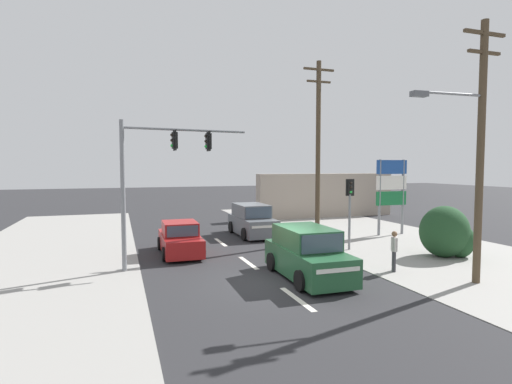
# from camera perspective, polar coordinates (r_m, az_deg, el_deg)

# --- Properties ---
(ground_plane) EXTENTS (140.00, 140.00, 0.00)m
(ground_plane) POSITION_cam_1_polar(r_m,az_deg,el_deg) (14.84, 2.55, -12.67)
(ground_plane) COLOR #28282B
(lane_dash_near) EXTENTS (0.20, 2.40, 0.01)m
(lane_dash_near) POSITION_cam_1_polar(r_m,az_deg,el_deg) (13.09, 5.88, -14.93)
(lane_dash_near) COLOR silver
(lane_dash_near) RESTS_ON ground
(lane_dash_mid) EXTENTS (0.20, 2.40, 0.01)m
(lane_dash_mid) POSITION_cam_1_polar(r_m,az_deg,el_deg) (17.57, -1.11, -10.07)
(lane_dash_mid) COLOR silver
(lane_dash_mid) RESTS_ON ground
(lane_dash_far) EXTENTS (0.20, 2.40, 0.01)m
(lane_dash_far) POSITION_cam_1_polar(r_m,az_deg,el_deg) (22.28, -5.10, -7.15)
(lane_dash_far) COLOR silver
(lane_dash_far) RESTS_ON ground
(kerb_right_verge) EXTENTS (10.00, 44.00, 0.02)m
(kerb_right_verge) POSITION_cam_1_polar(r_m,az_deg,el_deg) (21.28, 23.79, -7.94)
(kerb_right_verge) COLOR gray
(kerb_right_verge) RESTS_ON ground
(kerb_left_verge) EXTENTS (8.00, 40.00, 0.02)m
(kerb_left_verge) POSITION_cam_1_polar(r_m,az_deg,el_deg) (18.04, -29.33, -10.15)
(kerb_left_verge) COLOR gray
(kerb_left_verge) RESTS_ON ground
(utility_pole_foreground_right) EXTENTS (3.78, 0.41, 9.21)m
(utility_pole_foreground_right) POSITION_cam_1_polar(r_m,az_deg,el_deg) (16.03, 29.09, 6.04)
(utility_pole_foreground_right) COLOR #4C3D2B
(utility_pole_foreground_right) RESTS_ON ground
(utility_pole_midground_right) EXTENTS (1.80, 0.26, 9.88)m
(utility_pole_midground_right) POSITION_cam_1_polar(r_m,az_deg,el_deg) (22.25, 8.86, 6.20)
(utility_pole_midground_right) COLOR #4C3D2B
(utility_pole_midground_right) RESTS_ON ground
(traffic_signal_mast) EXTENTS (5.27, 0.69, 6.00)m
(traffic_signal_mast) POSITION_cam_1_polar(r_m,az_deg,el_deg) (16.68, -14.11, 3.46)
(traffic_signal_mast) COLOR slate
(traffic_signal_mast) RESTS_ON ground
(pedestal_signal_right_kerb) EXTENTS (0.44, 0.30, 3.56)m
(pedestal_signal_right_kerb) POSITION_cam_1_polar(r_m,az_deg,el_deg) (20.36, 13.26, -1.39)
(pedestal_signal_right_kerb) COLOR slate
(pedestal_signal_right_kerb) RESTS_ON ground
(shopping_plaza_sign) EXTENTS (2.10, 0.16, 4.60)m
(shopping_plaza_sign) POSITION_cam_1_polar(r_m,az_deg,el_deg) (25.60, 18.78, 0.79)
(shopping_plaza_sign) COLOR slate
(shopping_plaza_sign) RESTS_ON ground
(roadside_bush) EXTENTS (2.40, 2.06, 2.37)m
(roadside_bush) POSITION_cam_1_polar(r_m,az_deg,el_deg) (20.43, 25.63, -5.31)
(roadside_bush) COLOR #1E4223
(roadside_bush) RESTS_ON ground
(shopfront_wall_far) EXTENTS (12.00, 1.00, 3.60)m
(shopfront_wall_far) POSITION_cam_1_polar(r_m,az_deg,el_deg) (33.54, 10.01, -0.47)
(shopfront_wall_far) COLOR #A39384
(shopfront_wall_far) RESTS_ON ground
(suv_oncoming_mid) EXTENTS (2.06, 4.54, 1.90)m
(suv_oncoming_mid) POSITION_cam_1_polar(r_m,az_deg,el_deg) (24.24, -0.59, -4.15)
(suv_oncoming_mid) COLOR slate
(suv_oncoming_mid) RESTS_ON ground
(sedan_oncoming_near) EXTENTS (1.95, 4.27, 1.56)m
(sedan_oncoming_near) POSITION_cam_1_polar(r_m,az_deg,el_deg) (19.50, -10.81, -6.66)
(sedan_oncoming_near) COLOR maroon
(sedan_oncoming_near) RESTS_ON ground
(suv_kerbside_parked) EXTENTS (2.13, 4.57, 1.90)m
(suv_kerbside_parked) POSITION_cam_1_polar(r_m,az_deg,el_deg) (15.25, 7.32, -8.83)
(suv_kerbside_parked) COLOR #235633
(suv_kerbside_parked) RESTS_ON ground
(pedestrian_at_kerb) EXTENTS (0.38, 0.49, 1.63)m
(pedestrian_at_kerb) POSITION_cam_1_polar(r_m,az_deg,el_deg) (16.83, 19.13, -7.67)
(pedestrian_at_kerb) COLOR #333338
(pedestrian_at_kerb) RESTS_ON ground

